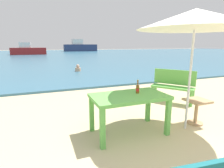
{
  "coord_description": "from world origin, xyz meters",
  "views": [
    {
      "loc": [
        -2.06,
        -1.54,
        1.68
      ],
      "look_at": [
        -0.3,
        3.0,
        0.6
      ],
      "focal_mm": 28.73,
      "sensor_mm": 36.0,
      "label": 1
    }
  ],
  "objects_px": {
    "patio_umbrella": "(195,19)",
    "boat_ferry": "(80,47)",
    "side_table_wood": "(196,108)",
    "swimmer_person": "(78,69)",
    "bench_green_left": "(173,84)",
    "boat_sailboat": "(28,50)",
    "picnic_table_green": "(129,101)",
    "beer_bottle_amber": "(138,88)"
  },
  "relations": [
    {
      "from": "picnic_table_green",
      "to": "beer_bottle_amber",
      "type": "relative_size",
      "value": 5.28
    },
    {
      "from": "picnic_table_green",
      "to": "swimmer_person",
      "type": "height_order",
      "value": "picnic_table_green"
    },
    {
      "from": "swimmer_person",
      "to": "boat_sailboat",
      "type": "distance_m",
      "value": 21.78
    },
    {
      "from": "side_table_wood",
      "to": "swimmer_person",
      "type": "height_order",
      "value": "side_table_wood"
    },
    {
      "from": "bench_green_left",
      "to": "swimmer_person",
      "type": "distance_m",
      "value": 6.96
    },
    {
      "from": "picnic_table_green",
      "to": "boat_sailboat",
      "type": "height_order",
      "value": "boat_sailboat"
    },
    {
      "from": "patio_umbrella",
      "to": "bench_green_left",
      "type": "xyz_separation_m",
      "value": [
        0.93,
        1.54,
        -1.58
      ]
    },
    {
      "from": "bench_green_left",
      "to": "swimmer_person",
      "type": "xyz_separation_m",
      "value": [
        -1.55,
        6.78,
        -0.3
      ]
    },
    {
      "from": "patio_umbrella",
      "to": "boat_sailboat",
      "type": "bearing_deg",
      "value": 98.8
    },
    {
      "from": "patio_umbrella",
      "to": "swimmer_person",
      "type": "xyz_separation_m",
      "value": [
        -0.61,
        8.32,
        -1.88
      ]
    },
    {
      "from": "boat_sailboat",
      "to": "boat_ferry",
      "type": "distance_m",
      "value": 16.31
    },
    {
      "from": "patio_umbrella",
      "to": "boat_ferry",
      "type": "relative_size",
      "value": 0.29
    },
    {
      "from": "side_table_wood",
      "to": "picnic_table_green",
      "type": "bearing_deg",
      "value": 174.12
    },
    {
      "from": "bench_green_left",
      "to": "boat_sailboat",
      "type": "xyz_separation_m",
      "value": [
        -5.54,
        28.19,
        0.23
      ]
    },
    {
      "from": "picnic_table_green",
      "to": "boat_ferry",
      "type": "bearing_deg",
      "value": 79.9
    },
    {
      "from": "side_table_wood",
      "to": "boat_ferry",
      "type": "bearing_deg",
      "value": 81.98
    },
    {
      "from": "beer_bottle_amber",
      "to": "swimmer_person",
      "type": "bearing_deg",
      "value": 87.58
    },
    {
      "from": "side_table_wood",
      "to": "swimmer_person",
      "type": "xyz_separation_m",
      "value": [
        -0.98,
        8.22,
        -0.11
      ]
    },
    {
      "from": "bench_green_left",
      "to": "swimmer_person",
      "type": "relative_size",
      "value": 2.87
    },
    {
      "from": "side_table_wood",
      "to": "boat_ferry",
      "type": "distance_m",
      "value": 42.2
    },
    {
      "from": "beer_bottle_amber",
      "to": "side_table_wood",
      "type": "xyz_separation_m",
      "value": [
        1.32,
        -0.21,
        -0.5
      ]
    },
    {
      "from": "swimmer_person",
      "to": "patio_umbrella",
      "type": "bearing_deg",
      "value": -85.78
    },
    {
      "from": "picnic_table_green",
      "to": "boat_ferry",
      "type": "height_order",
      "value": "boat_ferry"
    },
    {
      "from": "boat_sailboat",
      "to": "picnic_table_green",
      "type": "bearing_deg",
      "value": -83.33
    },
    {
      "from": "patio_umbrella",
      "to": "boat_ferry",
      "type": "distance_m",
      "value": 42.37
    },
    {
      "from": "boat_ferry",
      "to": "boat_sailboat",
      "type": "bearing_deg",
      "value": -131.77
    },
    {
      "from": "boat_sailboat",
      "to": "beer_bottle_amber",
      "type": "bearing_deg",
      "value": -82.93
    },
    {
      "from": "side_table_wood",
      "to": "boat_ferry",
      "type": "xyz_separation_m",
      "value": [
        5.89,
        41.78,
        0.76
      ]
    },
    {
      "from": "beer_bottle_amber",
      "to": "boat_sailboat",
      "type": "height_order",
      "value": "boat_sailboat"
    },
    {
      "from": "beer_bottle_amber",
      "to": "patio_umbrella",
      "type": "distance_m",
      "value": 1.61
    },
    {
      "from": "side_table_wood",
      "to": "patio_umbrella",
      "type": "bearing_deg",
      "value": -164.01
    },
    {
      "from": "beer_bottle_amber",
      "to": "swimmer_person",
      "type": "distance_m",
      "value": 8.04
    },
    {
      "from": "side_table_wood",
      "to": "bench_green_left",
      "type": "relative_size",
      "value": 0.46
    },
    {
      "from": "picnic_table_green",
      "to": "boat_sailboat",
      "type": "xyz_separation_m",
      "value": [
        -3.45,
        29.47,
        0.12
      ]
    },
    {
      "from": "picnic_table_green",
      "to": "boat_ferry",
      "type": "relative_size",
      "value": 0.18
    },
    {
      "from": "beer_bottle_amber",
      "to": "boat_sailboat",
      "type": "bearing_deg",
      "value": 97.07
    },
    {
      "from": "side_table_wood",
      "to": "boat_ferry",
      "type": "height_order",
      "value": "boat_ferry"
    },
    {
      "from": "picnic_table_green",
      "to": "swimmer_person",
      "type": "xyz_separation_m",
      "value": [
        0.54,
        8.06,
        -0.41
      ]
    },
    {
      "from": "patio_umbrella",
      "to": "boat_sailboat",
      "type": "height_order",
      "value": "patio_umbrella"
    },
    {
      "from": "picnic_table_green",
      "to": "patio_umbrella",
      "type": "relative_size",
      "value": 0.61
    },
    {
      "from": "side_table_wood",
      "to": "boat_sailboat",
      "type": "xyz_separation_m",
      "value": [
        -4.97,
        29.63,
        0.42
      ]
    },
    {
      "from": "bench_green_left",
      "to": "boat_ferry",
      "type": "xyz_separation_m",
      "value": [
        5.32,
        40.35,
        0.57
      ]
    }
  ]
}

